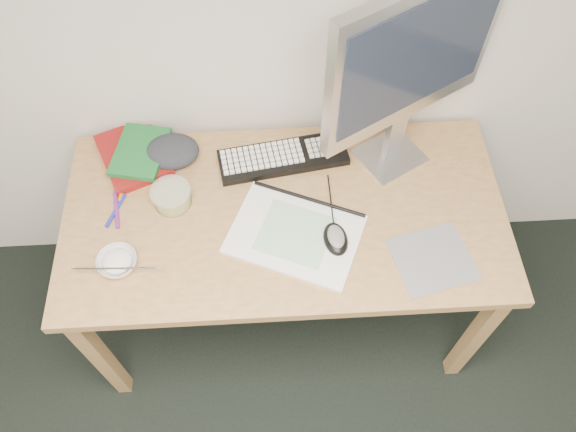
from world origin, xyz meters
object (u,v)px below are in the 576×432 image
desk (285,226)px  sketchpad (295,234)px  keyboard (283,158)px  monitor (413,61)px  rice_bowl (118,262)px

desk → sketchpad: sketchpad is taller
keyboard → monitor: size_ratio=0.64×
rice_bowl → keyboard: bearing=36.0°
desk → sketchpad: (0.03, -0.08, 0.09)m
desk → rice_bowl: rice_bowl is taller
keyboard → desk: bearing=-100.6°
desk → keyboard: (0.01, 0.21, 0.09)m
desk → rice_bowl: 0.54m
sketchpad → keyboard: size_ratio=0.90×
desk → monitor: (0.37, 0.20, 0.50)m
desk → rice_bowl: bearing=-162.4°
monitor → rice_bowl: 1.02m
monitor → desk: bearing=179.5°
keyboard → rice_bowl: rice_bowl is taller
desk → sketchpad: bearing=-71.9°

